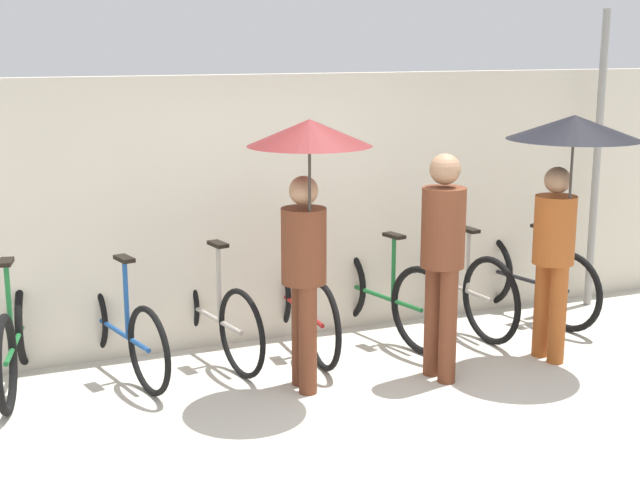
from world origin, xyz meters
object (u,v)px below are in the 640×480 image
(pedestrian_leading, at_px, (307,190))
(pedestrian_center, at_px, (443,249))
(parked_bicycle_6, at_px, (524,277))
(parked_bicycle_1, at_px, (117,327))
(parked_bicycle_0, at_px, (16,338))
(pedestrian_trailing, at_px, (567,170))
(parked_bicycle_4, at_px, (378,293))
(parked_bicycle_2, at_px, (208,312))
(parked_bicycle_5, at_px, (455,284))
(parked_bicycle_3, at_px, (297,304))

(pedestrian_leading, relative_size, pedestrian_center, 1.16)
(parked_bicycle_6, bearing_deg, parked_bicycle_1, 76.68)
(parked_bicycle_0, relative_size, pedestrian_trailing, 0.84)
(parked_bicycle_4, distance_m, parked_bicycle_6, 1.46)
(parked_bicycle_2, xyz_separation_m, pedestrian_trailing, (2.46, -1.19, 1.16))
(parked_bicycle_4, height_order, pedestrian_center, pedestrian_center)
(parked_bicycle_5, relative_size, parked_bicycle_6, 1.04)
(pedestrian_center, bearing_deg, parked_bicycle_1, -33.64)
(parked_bicycle_3, xyz_separation_m, parked_bicycle_6, (2.19, -0.03, 0.00))
(parked_bicycle_5, height_order, pedestrian_leading, pedestrian_leading)
(parked_bicycle_1, height_order, parked_bicycle_4, parked_bicycle_4)
(pedestrian_leading, height_order, pedestrian_trailing, pedestrian_leading)
(parked_bicycle_6, bearing_deg, pedestrian_trailing, 144.34)
(parked_bicycle_2, xyz_separation_m, parked_bicycle_6, (2.92, -0.09, 0.00))
(parked_bicycle_0, height_order, parked_bicycle_3, parked_bicycle_3)
(pedestrian_leading, bearing_deg, pedestrian_trailing, 179.31)
(parked_bicycle_2, relative_size, pedestrian_trailing, 0.89)
(parked_bicycle_4, height_order, pedestrian_trailing, pedestrian_trailing)
(parked_bicycle_0, relative_size, parked_bicycle_6, 0.97)
(parked_bicycle_3, bearing_deg, parked_bicycle_1, 91.47)
(parked_bicycle_0, xyz_separation_m, pedestrian_leading, (1.90, -0.93, 1.11))
(parked_bicycle_6, height_order, pedestrian_center, pedestrian_center)
(parked_bicycle_1, xyz_separation_m, pedestrian_trailing, (3.19, -1.12, 1.17))
(parked_bicycle_6, bearing_deg, parked_bicycle_0, 76.86)
(parked_bicycle_1, bearing_deg, parked_bicycle_0, 77.61)
(parked_bicycle_0, bearing_deg, pedestrian_center, -97.82)
(parked_bicycle_5, bearing_deg, pedestrian_leading, 112.60)
(parked_bicycle_0, xyz_separation_m, parked_bicycle_5, (3.65, -0.02, 0.02))
(parked_bicycle_4, xyz_separation_m, parked_bicycle_6, (1.46, -0.02, -0.01))
(pedestrian_center, bearing_deg, pedestrian_trailing, 168.57)
(parked_bicycle_4, xyz_separation_m, pedestrian_center, (-0.01, -1.06, 0.61))
(parked_bicycle_4, distance_m, pedestrian_leading, 1.76)
(parked_bicycle_6, xyz_separation_m, pedestrian_leading, (-2.48, -0.92, 1.10))
(parked_bicycle_6, distance_m, pedestrian_leading, 2.86)
(pedestrian_center, bearing_deg, parked_bicycle_0, -27.59)
(parked_bicycle_1, xyz_separation_m, pedestrian_leading, (1.17, -0.94, 1.12))
(parked_bicycle_2, height_order, parked_bicycle_6, parked_bicycle_6)
(parked_bicycle_4, height_order, parked_bicycle_5, parked_bicycle_5)
(parked_bicycle_1, relative_size, pedestrian_leading, 0.87)
(parked_bicycle_6, relative_size, pedestrian_trailing, 0.86)
(parked_bicycle_0, distance_m, pedestrian_leading, 2.39)
(parked_bicycle_3, distance_m, pedestrian_trailing, 2.37)
(parked_bicycle_0, relative_size, parked_bicycle_2, 0.93)
(parked_bicycle_1, bearing_deg, parked_bicycle_5, -103.75)
(parked_bicycle_0, height_order, pedestrian_leading, pedestrian_leading)
(parked_bicycle_0, height_order, parked_bicycle_5, parked_bicycle_5)
(parked_bicycle_3, distance_m, parked_bicycle_6, 2.19)
(parked_bicycle_5, xyz_separation_m, pedestrian_trailing, (0.27, -1.09, 1.14))
(parked_bicycle_5, bearing_deg, parked_bicycle_6, -94.23)
(parked_bicycle_3, distance_m, parked_bicycle_5, 1.46)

